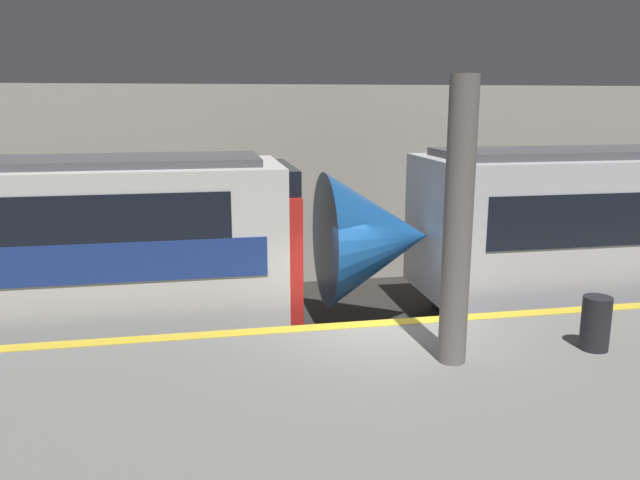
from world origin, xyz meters
TOP-DOWN VIEW (x-y plane):
  - ground_plane at (0.00, 0.00)m, footprint 120.00×120.00m
  - platform at (0.00, -2.62)m, footprint 40.00×5.24m
  - station_rear_barrier at (0.00, 6.07)m, footprint 50.00×0.15m
  - support_pillar_near at (0.52, -1.89)m, footprint 0.41×0.41m
  - trash_bin at (2.87, -1.88)m, footprint 0.44×0.44m

SIDE VIEW (x-z plane):
  - ground_plane at x=0.00m, z-range 0.00..0.00m
  - platform at x=0.00m, z-range 0.00..1.02m
  - trash_bin at x=2.87m, z-range 1.01..1.86m
  - station_rear_barrier at x=0.00m, z-range 0.00..5.21m
  - support_pillar_near at x=0.52m, z-range 1.01..5.16m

